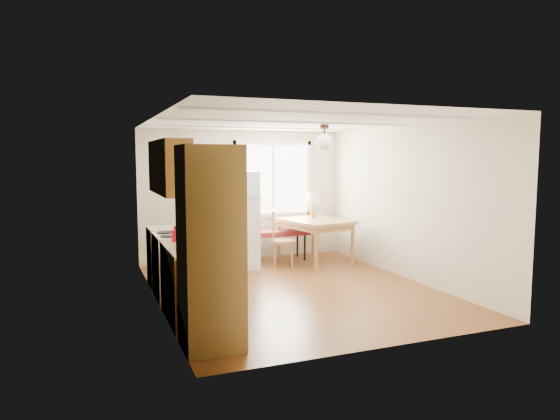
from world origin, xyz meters
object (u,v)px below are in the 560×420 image
bench (276,234)px  chair (278,234)px  refrigerator (237,220)px  dining_table (315,225)px

bench → chair: bearing=-106.5°
refrigerator → bench: 0.96m
bench → chair: 0.50m
chair → bench: bearing=96.0°
chair → refrigerator: bearing=-173.4°
refrigerator → chair: size_ratio=1.69×
refrigerator → chair: 0.80m
refrigerator → chair: (0.72, -0.19, -0.28)m
refrigerator → dining_table: 1.48m
dining_table → bench: bearing=131.3°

